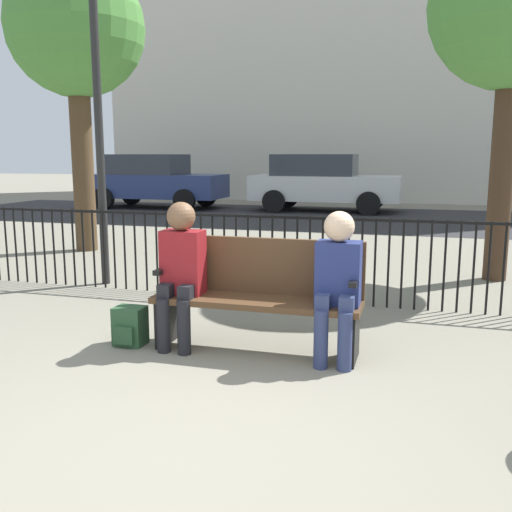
{
  "coord_description": "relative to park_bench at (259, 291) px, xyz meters",
  "views": [
    {
      "loc": [
        1.23,
        -2.7,
        1.6
      ],
      "look_at": [
        0.0,
        1.62,
        0.8
      ],
      "focal_mm": 40.0,
      "sensor_mm": 36.0,
      "label": 1
    }
  ],
  "objects": [
    {
      "name": "ground_plane",
      "position": [
        0.0,
        -1.7,
        -0.49
      ],
      "size": [
        80.0,
        80.0,
        0.0
      ],
      "primitive_type": "plane",
      "color": "gray"
    },
    {
      "name": "park_bench",
      "position": [
        0.0,
        0.0,
        0.0
      ],
      "size": [
        1.71,
        0.45,
        0.92
      ],
      "color": "#4C331E",
      "rests_on": "ground"
    },
    {
      "name": "fence_railing",
      "position": [
        -0.02,
        1.62,
        0.07
      ],
      "size": [
        9.01,
        0.03,
        0.95
      ],
      "color": "black",
      "rests_on": "ground"
    },
    {
      "name": "backpack",
      "position": [
        -1.08,
        -0.21,
        -0.33
      ],
      "size": [
        0.25,
        0.24,
        0.33
      ],
      "color": "#284C2D",
      "rests_on": "ground"
    },
    {
      "name": "lamp_post",
      "position": [
        -2.51,
        1.83,
        2.08
      ],
      "size": [
        0.28,
        0.28,
        3.93
      ],
      "color": "black",
      "rests_on": "ground"
    },
    {
      "name": "tree_0",
      "position": [
        -4.18,
        4.04,
        3.05
      ],
      "size": [
        2.2,
        2.2,
        4.71
      ],
      "color": "#4C3823",
      "rests_on": "ground"
    },
    {
      "name": "parked_car_2",
      "position": [
        -6.62,
        11.61,
        0.35
      ],
      "size": [
        4.2,
        1.94,
        1.62
      ],
      "color": "navy",
      "rests_on": "ground"
    },
    {
      "name": "seated_person_1",
      "position": [
        0.66,
        -0.13,
        0.18
      ],
      "size": [
        0.34,
        0.39,
        1.18
      ],
      "color": "navy",
      "rests_on": "ground"
    },
    {
      "name": "seated_person_0",
      "position": [
        -0.63,
        -0.13,
        0.2
      ],
      "size": [
        0.34,
        0.39,
        1.22
      ],
      "color": "black",
      "rests_on": "ground"
    },
    {
      "name": "parked_car_0",
      "position": [
        -1.45,
        11.94,
        0.35
      ],
      "size": [
        4.2,
        1.94,
        1.62
      ],
      "color": "silver",
      "rests_on": "ground"
    },
    {
      "name": "street_surface",
      "position": [
        0.0,
        10.3,
        -0.49
      ],
      "size": [
        24.0,
        6.0,
        0.01
      ],
      "color": "#2B2B2D",
      "rests_on": "ground"
    }
  ]
}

